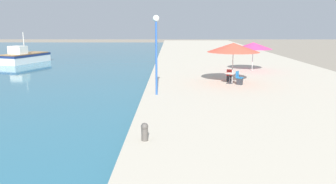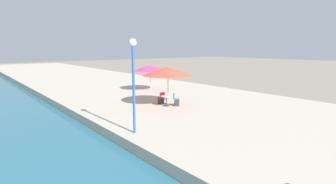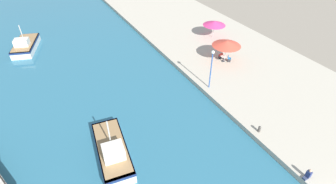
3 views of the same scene
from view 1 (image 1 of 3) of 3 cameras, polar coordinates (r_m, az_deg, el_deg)
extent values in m
cube|color=#BCB29E|center=(39.29, 9.87, 5.24)|extent=(16.00, 90.00, 0.56)
cube|color=silver|center=(43.31, -23.61, 5.39)|extent=(4.37, 6.54, 1.04)
cube|color=navy|center=(43.28, -23.65, 5.91)|extent=(4.44, 6.62, 0.25)
cube|color=#99754C|center=(43.26, -23.67, 6.14)|extent=(4.02, 6.02, 0.10)
cube|color=silver|center=(42.46, -24.70, 6.67)|extent=(2.13, 1.84, 0.94)
cylinder|color=#B7B2A8|center=(43.18, -23.82, 7.85)|extent=(0.12, 0.12, 2.49)
cylinder|color=#B7B7B7|center=(23.10, 11.19, 4.33)|extent=(0.06, 0.06, 2.34)
cone|color=#E04C38|center=(22.97, 11.32, 7.62)|extent=(3.58, 3.58, 0.63)
cylinder|color=#B7B7B7|center=(29.89, 14.51, 5.57)|extent=(0.06, 0.06, 2.08)
cone|color=#E5387A|center=(29.79, 14.63, 7.82)|extent=(3.28, 3.28, 0.57)
cylinder|color=#333338|center=(23.24, 10.66, 1.52)|extent=(0.44, 0.44, 0.04)
cylinder|color=#333338|center=(23.18, 10.69, 2.33)|extent=(0.08, 0.08, 0.70)
cylinder|color=beige|center=(23.13, 10.72, 3.23)|extent=(0.80, 0.80, 0.04)
cube|color=#2D2D33|center=(22.90, 12.37, 1.82)|extent=(0.47, 0.47, 0.45)
cube|color=#1E66A3|center=(22.86, 12.40, 2.45)|extent=(0.56, 0.56, 0.06)
cube|color=#1E66A3|center=(22.90, 11.97, 3.07)|extent=(0.28, 0.36, 0.40)
cube|color=#2D2D33|center=(23.94, 10.58, 2.32)|extent=(0.38, 0.38, 0.45)
cube|color=red|center=(23.90, 10.61, 2.93)|extent=(0.45, 0.45, 0.06)
cube|color=red|center=(23.67, 10.65, 3.40)|extent=(0.40, 0.11, 0.40)
cylinder|color=#4C4742|center=(11.74, -4.08, -7.39)|extent=(0.24, 0.24, 0.45)
sphere|color=#4C4742|center=(11.65, -4.10, -6.01)|extent=(0.26, 0.26, 0.26)
cylinder|color=#28519E|center=(18.91, -2.04, 5.78)|extent=(0.12, 0.12, 4.20)
sphere|color=white|center=(18.81, -2.10, 12.70)|extent=(0.36, 0.36, 0.36)
camera|label=2|loc=(10.92, -42.21, 9.15)|focal=28.00mm
camera|label=3|loc=(20.85, -97.48, 38.42)|focal=28.00mm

